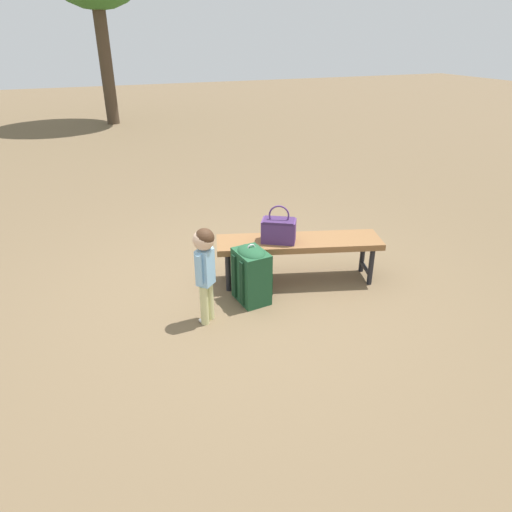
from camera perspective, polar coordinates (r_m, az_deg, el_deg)
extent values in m
plane|color=brown|center=(4.47, -0.26, -4.57)|extent=(40.00, 40.00, 0.00)
cube|color=brown|center=(4.52, 5.33, 1.69)|extent=(1.65, 0.84, 0.06)
cylinder|color=black|center=(4.43, -3.43, -2.04)|extent=(0.05, 0.05, 0.39)
cylinder|color=black|center=(4.68, -3.55, -0.43)|extent=(0.05, 0.05, 0.39)
cylinder|color=black|center=(4.67, 14.00, -1.26)|extent=(0.05, 0.05, 0.39)
cylinder|color=black|center=(4.91, 13.01, 0.22)|extent=(0.05, 0.05, 0.39)
cylinder|color=black|center=(4.60, -3.46, -2.26)|extent=(0.12, 0.28, 0.04)
cylinder|color=black|center=(4.83, 13.38, -1.51)|extent=(0.12, 0.28, 0.04)
cube|color=#4C2D66|center=(4.41, 2.81, 3.11)|extent=(0.37, 0.32, 0.22)
cube|color=#39224C|center=(4.37, 2.84, 4.37)|extent=(0.34, 0.30, 0.02)
torus|color=#4C2D66|center=(4.35, 2.86, 5.05)|extent=(0.18, 0.11, 0.20)
cylinder|color=#CCCC8C|center=(3.96, -6.39, -6.04)|extent=(0.07, 0.07, 0.37)
cylinder|color=#CCCC8C|center=(4.02, -5.75, -5.45)|extent=(0.07, 0.07, 0.37)
ellipsoid|color=white|center=(4.06, -6.52, -7.94)|extent=(0.10, 0.10, 0.04)
ellipsoid|color=white|center=(4.12, -5.89, -7.34)|extent=(0.10, 0.10, 0.04)
cube|color=#8CBFE5|center=(3.82, -6.31, -1.37)|extent=(0.18, 0.18, 0.32)
cylinder|color=#8CBFE5|center=(3.75, -7.04, -1.74)|extent=(0.05, 0.05, 0.27)
cylinder|color=#8CBFE5|center=(3.88, -5.62, -0.60)|extent=(0.05, 0.05, 0.27)
sphere|color=beige|center=(3.72, -6.49, 2.00)|extent=(0.18, 0.18, 0.18)
sphere|color=#3F2819|center=(3.70, -6.39, 2.22)|extent=(0.16, 0.16, 0.16)
cube|color=#1E4C2D|center=(4.24, -0.58, -2.53)|extent=(0.29, 0.37, 0.50)
ellipsoid|color=#1E4C2D|center=(4.13, -0.59, 0.38)|extent=(0.27, 0.35, 0.11)
cube|color=#13311D|center=(4.33, 1.09, -2.97)|extent=(0.06, 0.24, 0.22)
cube|color=#13311D|center=(4.24, -2.69, -2.51)|extent=(0.03, 0.06, 0.42)
cube|color=#13311D|center=(4.12, -1.75, -3.41)|extent=(0.03, 0.06, 0.42)
torus|color=#B2B2B7|center=(4.11, -0.59, 0.95)|extent=(0.08, 0.02, 0.08)
cube|color=maroon|center=(4.45, 0.23, -2.58)|extent=(0.24, 0.20, 0.29)
ellipsoid|color=maroon|center=(4.38, 0.24, -0.98)|extent=(0.22, 0.19, 0.07)
cube|color=#4A1010|center=(4.53, -0.46, -2.69)|extent=(0.14, 0.07, 0.13)
cube|color=#4A1010|center=(4.37, 0.49, -3.13)|extent=(0.04, 0.02, 0.25)
cube|color=#4A1010|center=(4.42, 1.35, -2.76)|extent=(0.04, 0.02, 0.25)
torus|color=black|center=(4.37, 0.24, -0.67)|extent=(0.02, 0.05, 0.05)
cylinder|color=#473828|center=(13.54, -18.11, 22.20)|extent=(0.32, 0.32, 3.30)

